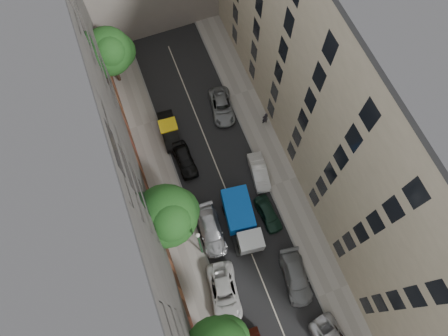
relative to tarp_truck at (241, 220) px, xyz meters
name	(u,v)px	position (x,y,z in m)	size (l,w,h in m)	color
ground	(230,201)	(-0.12, 2.43, -1.50)	(120.00, 120.00, 0.00)	#4C4C49
road_surface	(230,201)	(-0.12, 2.43, -1.49)	(8.00, 44.00, 0.02)	black
sidewalk_left	(176,221)	(-5.62, 2.43, -1.42)	(3.00, 44.00, 0.15)	gray
sidewalk_right	(283,182)	(5.38, 2.43, -1.42)	(3.00, 44.00, 0.15)	gray
building_left	(86,211)	(-11.12, 2.43, 8.50)	(8.00, 44.00, 20.00)	#464441
building_right	(365,114)	(10.88, 2.43, 8.50)	(8.00, 44.00, 20.00)	#C4B498
tarp_truck	(241,220)	(0.00, 0.00, 0.00)	(3.04, 6.15, 2.72)	black
car_left_2	(224,293)	(-3.71, -5.37, -0.76)	(2.46, 5.33, 1.48)	silver
car_left_3	(211,230)	(-2.92, 0.23, -0.76)	(2.07, 5.10, 1.48)	silver
car_left_4	(185,160)	(-2.92, 7.83, -0.78)	(1.69, 4.20, 1.43)	black
car_left_5	(169,131)	(-3.35, 11.43, -0.75)	(1.59, 4.55, 1.50)	black
car_right_1	(296,277)	(2.68, -6.37, -0.77)	(2.04, 5.03, 1.46)	slate
car_right_2	(268,214)	(2.68, -0.17, -0.85)	(1.53, 3.80, 1.29)	#142E22
car_right_3	(259,172)	(3.48, 4.03, -0.82)	(1.44, 4.14, 1.36)	silver
car_right_4	(222,107)	(2.68, 12.23, -0.84)	(2.19, 4.74, 1.32)	gray
tree_mid	(168,217)	(-6.04, 1.32, 4.15)	(5.45, 5.20, 8.36)	#382619
tree_far	(110,53)	(-6.42, 19.61, 3.25)	(5.14, 4.85, 7.16)	#382619
lamp_post	(200,242)	(-4.32, -1.26, 2.94)	(0.36, 0.36, 7.06)	#1A5D2A
pedestrian	(265,118)	(6.28, 9.18, -0.46)	(0.65, 0.42, 1.78)	black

